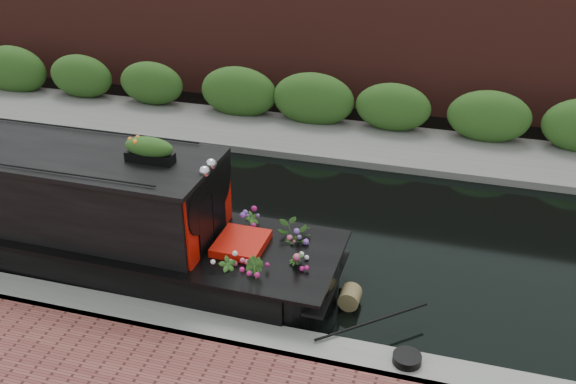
# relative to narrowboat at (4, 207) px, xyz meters

# --- Properties ---
(ground) EXTENTS (80.00, 80.00, 0.00)m
(ground) POSITION_rel_narrowboat_xyz_m (3.91, 1.94, -0.81)
(ground) COLOR black
(ground) RESTS_ON ground
(near_bank_coping) EXTENTS (40.00, 0.60, 0.50)m
(near_bank_coping) POSITION_rel_narrowboat_xyz_m (3.91, -1.36, -0.81)
(near_bank_coping) COLOR gray
(near_bank_coping) RESTS_ON ground
(far_bank_path) EXTENTS (40.00, 2.40, 0.34)m
(far_bank_path) POSITION_rel_narrowboat_xyz_m (3.91, 6.14, -0.81)
(far_bank_path) COLOR #61615D
(far_bank_path) RESTS_ON ground
(far_hedge) EXTENTS (40.00, 1.10, 2.80)m
(far_hedge) POSITION_rel_narrowboat_xyz_m (3.91, 7.04, -0.81)
(far_hedge) COLOR #2B551C
(far_hedge) RESTS_ON ground
(far_brick_wall) EXTENTS (40.00, 1.00, 8.00)m
(far_brick_wall) POSITION_rel_narrowboat_xyz_m (3.91, 9.14, -0.81)
(far_brick_wall) COLOR #54231C
(far_brick_wall) RESTS_ON ground
(narrowboat) EXTENTS (11.59, 2.19, 2.73)m
(narrowboat) POSITION_rel_narrowboat_xyz_m (0.00, 0.00, 0.00)
(narrowboat) COLOR black
(narrowboat) RESTS_ON ground
(rope_fender) EXTENTS (0.33, 0.36, 0.33)m
(rope_fender) POSITION_rel_narrowboat_xyz_m (6.27, -0.00, -0.64)
(rope_fender) COLOR brown
(rope_fender) RESTS_ON ground
(coiled_mooring_rope) EXTENTS (0.40, 0.40, 0.12)m
(coiled_mooring_rope) POSITION_rel_narrowboat_xyz_m (7.31, -1.31, -0.50)
(coiled_mooring_rope) COLOR black
(coiled_mooring_rope) RESTS_ON near_bank_coping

